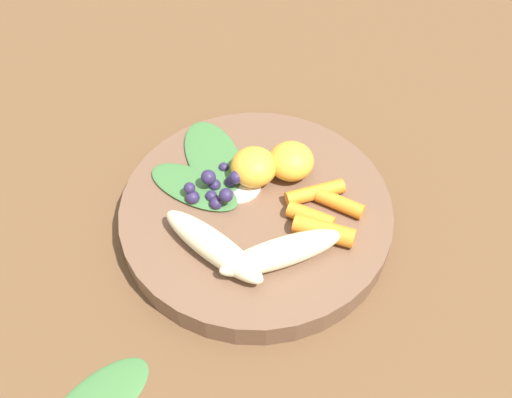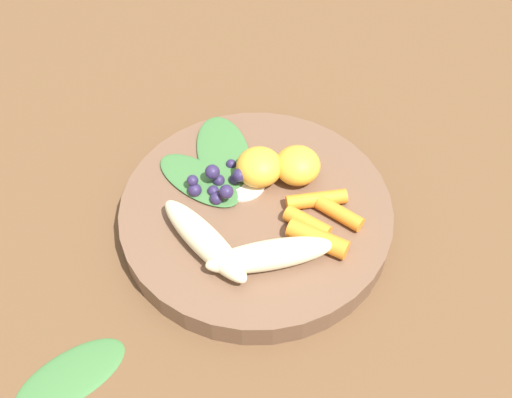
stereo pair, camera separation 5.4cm
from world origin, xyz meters
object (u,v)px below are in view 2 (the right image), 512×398
(banana_peeled_right, at_px, (204,240))
(orange_segment_near, at_px, (259,167))
(kale_leaf_stray, at_px, (70,375))
(banana_peeled_left, at_px, (270,255))
(bowl, at_px, (256,215))

(banana_peeled_right, distance_m, orange_segment_near, 0.10)
(banana_peeled_right, height_order, orange_segment_near, orange_segment_near)
(banana_peeled_right, bearing_deg, orange_segment_near, 109.07)
(kale_leaf_stray, bearing_deg, banana_peeled_left, 173.47)
(banana_peeled_right, xyz_separation_m, orange_segment_near, (-0.09, 0.04, 0.00))
(banana_peeled_right, bearing_deg, bowl, 96.41)
(bowl, xyz_separation_m, kale_leaf_stray, (0.17, -0.14, -0.01))
(orange_segment_near, bearing_deg, banana_peeled_left, 10.38)
(bowl, xyz_separation_m, banana_peeled_right, (0.05, -0.04, 0.03))
(bowl, height_order, orange_segment_near, orange_segment_near)
(orange_segment_near, bearing_deg, banana_peeled_right, -25.00)
(kale_leaf_stray, bearing_deg, bowl, -169.74)
(banana_peeled_right, relative_size, orange_segment_near, 2.52)
(bowl, distance_m, kale_leaf_stray, 0.22)
(bowl, height_order, banana_peeled_right, banana_peeled_right)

